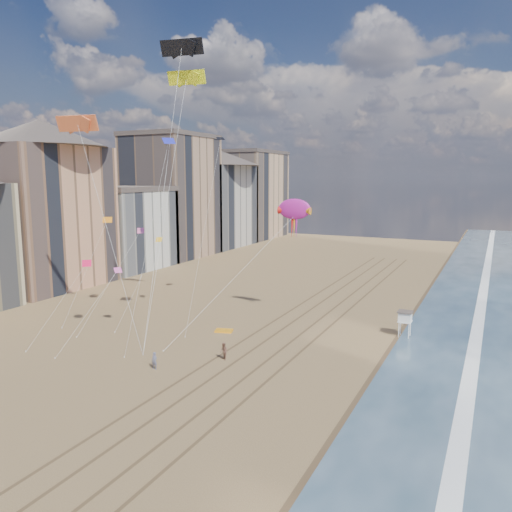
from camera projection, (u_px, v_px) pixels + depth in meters
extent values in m
plane|color=brown|center=(120.00, 429.00, 37.65)|extent=(260.00, 260.00, 0.00)
plane|color=#42301E|center=(442.00, 323.00, 64.95)|extent=(260.00, 260.00, 0.00)
plane|color=white|center=(478.00, 328.00, 63.14)|extent=(260.00, 260.00, 0.00)
cube|color=brown|center=(270.00, 324.00, 64.81)|extent=(0.28, 120.00, 0.01)
cube|color=brown|center=(287.00, 326.00, 63.77)|extent=(0.28, 120.00, 0.01)
cube|color=brown|center=(307.00, 329.00, 62.56)|extent=(0.28, 120.00, 0.01)
cube|color=brown|center=(324.00, 331.00, 61.61)|extent=(0.28, 120.00, 0.01)
cube|color=tan|center=(45.00, 218.00, 85.64)|extent=(15.00, 20.00, 24.00)
cone|color=#473D38|center=(39.00, 133.00, 83.42)|extent=(31.11, 31.11, 4.40)
cube|color=silver|center=(126.00, 230.00, 103.81)|extent=(14.00, 18.00, 16.00)
cube|color=#473D38|center=(124.00, 189.00, 102.48)|extent=(14.28, 18.36, 1.00)
cube|color=tan|center=(172.00, 198.00, 119.29)|extent=(16.00, 20.00, 28.00)
cube|color=#473D38|center=(171.00, 136.00, 117.02)|extent=(16.32, 20.40, 1.00)
cube|color=#BCB2A3|center=(217.00, 206.00, 137.30)|extent=(15.00, 22.00, 22.00)
cone|color=#473D38|center=(216.00, 157.00, 135.24)|extent=(34.22, 34.22, 4.40)
cube|color=tan|center=(251.00, 196.00, 156.74)|extent=(16.00, 24.00, 26.00)
cube|color=#473D38|center=(250.00, 152.00, 154.63)|extent=(16.32, 24.48, 1.00)
cylinder|color=white|center=(399.00, 330.00, 59.24)|extent=(0.11, 0.11, 1.72)
cylinder|color=white|center=(409.00, 332.00, 58.74)|extent=(0.11, 0.11, 1.72)
cylinder|color=white|center=(400.00, 328.00, 60.26)|extent=(0.11, 0.11, 1.72)
cylinder|color=white|center=(410.00, 329.00, 59.76)|extent=(0.11, 0.11, 1.72)
cube|color=white|center=(405.00, 321.00, 59.34)|extent=(1.53, 1.53, 0.11)
cube|color=white|center=(405.00, 317.00, 59.25)|extent=(1.44, 1.44, 1.05)
cube|color=#473D38|center=(405.00, 312.00, 59.15)|extent=(1.72, 1.72, 0.10)
cube|color=#FF9D15|center=(224.00, 331.00, 61.49)|extent=(2.38, 1.86, 0.24)
ellipsoid|color=#B81C90|center=(294.00, 209.00, 64.75)|extent=(4.50, 0.84, 2.67)
cone|color=red|center=(283.00, 210.00, 65.48)|extent=(1.21, 1.00, 1.00)
cone|color=orange|center=(306.00, 211.00, 64.09)|extent=(1.21, 1.00, 1.00)
cylinder|color=silver|center=(234.00, 278.00, 59.72)|extent=(0.03, 0.03, 24.07)
imported|color=slate|center=(154.00, 361.00, 49.36)|extent=(0.65, 0.44, 1.74)
imported|color=brown|center=(224.00, 351.00, 51.85)|extent=(1.14, 1.12, 1.86)
cube|color=black|center=(182.00, 47.00, 61.10)|extent=(5.60, 1.83, 1.90)
cube|color=yellow|center=(187.00, 78.00, 63.25)|extent=(5.10, 1.69, 1.74)
cube|color=#E16232|center=(77.00, 123.00, 59.21)|extent=(5.45, 1.79, 1.85)
plane|color=#DE56A3|center=(118.00, 270.00, 61.26)|extent=(1.53, 1.55, 0.52)
plane|color=orange|center=(107.00, 220.00, 67.78)|extent=(2.19, 2.16, 0.68)
plane|color=black|center=(220.00, 139.00, 66.36)|extent=(1.82, 1.82, 0.46)
plane|color=#2226B5|center=(169.00, 141.00, 56.81)|extent=(2.29, 2.30, 0.77)
plane|color=#F2164C|center=(87.00, 263.00, 60.32)|extent=(1.87, 1.86, 0.64)
plane|color=#F0AE19|center=(159.00, 239.00, 70.27)|extent=(1.42, 1.35, 0.56)
plane|color=#E0578B|center=(141.00, 231.00, 66.85)|extent=(1.56, 1.53, 0.65)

